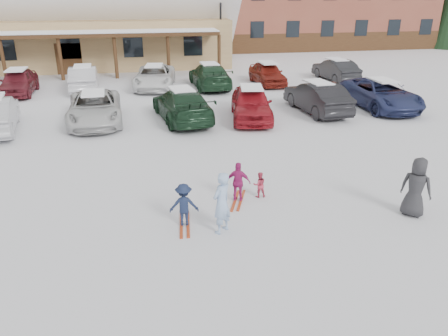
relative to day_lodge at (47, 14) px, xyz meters
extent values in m
plane|color=silver|center=(9.00, -27.96, -3.94)|extent=(160.00, 160.00, 0.00)
cube|color=tan|center=(0.00, 0.04, -2.14)|extent=(28.00, 10.00, 3.60)
cube|color=#422814|center=(0.00, -6.16, -1.04)|extent=(25.20, 2.60, 0.25)
cube|color=brown|center=(9.50, 10.04, 0.56)|extent=(7.00, 12.60, 9.00)
cube|color=#422814|center=(25.00, 3.08, -3.04)|extent=(24.00, 0.10, 1.80)
cylinder|color=black|center=(13.27, -4.02, -0.77)|extent=(0.16, 0.16, 6.34)
cylinder|color=black|center=(39.00, 4.04, -3.28)|extent=(0.60, 0.60, 1.32)
cylinder|color=black|center=(15.00, 16.04, -3.40)|extent=(0.60, 0.60, 1.08)
cylinder|color=black|center=(43.00, 18.04, -3.25)|extent=(0.60, 0.60, 1.38)
imported|color=#96B3DC|center=(8.90, -28.80, -3.12)|extent=(0.71, 0.70, 1.65)
imported|color=#C13750|center=(10.37, -27.00, -3.55)|extent=(0.39, 0.30, 0.79)
imported|color=#16203C|center=(7.99, -28.28, -3.35)|extent=(0.80, 0.51, 1.19)
cube|color=#A83918|center=(7.99, -28.28, -3.93)|extent=(0.33, 1.41, 0.03)
imported|color=#A71F68|center=(9.69, -27.15, -3.34)|extent=(0.77, 0.53, 1.21)
cube|color=#A83918|center=(9.69, -27.15, -3.93)|extent=(0.68, 1.38, 0.03)
imported|color=#2A292C|center=(14.24, -28.87, -3.10)|extent=(0.95, 0.97, 1.69)
imported|color=silver|center=(4.87, -18.03, -3.23)|extent=(2.67, 5.25, 1.42)
imported|color=#17331F|center=(8.88, -18.34, -3.20)|extent=(2.85, 5.41, 1.50)
imported|color=maroon|center=(12.12, -18.76, -3.17)|extent=(2.56, 4.78, 1.55)
imported|color=black|center=(15.67, -18.13, -3.18)|extent=(2.12, 4.79, 1.53)
imported|color=navy|center=(19.25, -17.93, -3.21)|extent=(2.63, 5.40, 1.48)
imported|color=maroon|center=(-0.05, -11.15, -3.21)|extent=(1.84, 4.34, 1.46)
imported|color=silver|center=(3.60, -10.71, -3.20)|extent=(1.87, 4.59, 1.48)
imported|color=white|center=(7.87, -10.81, -3.24)|extent=(2.97, 5.33, 1.41)
imported|color=#1D3E26|center=(11.28, -11.29, -3.20)|extent=(2.29, 5.21, 1.49)
imported|color=maroon|center=(15.10, -11.02, -3.24)|extent=(1.84, 4.21, 1.41)
imported|color=black|center=(19.99, -10.59, -3.24)|extent=(1.86, 4.40, 1.41)
camera|label=1|loc=(7.18, -38.46, 1.90)|focal=35.00mm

